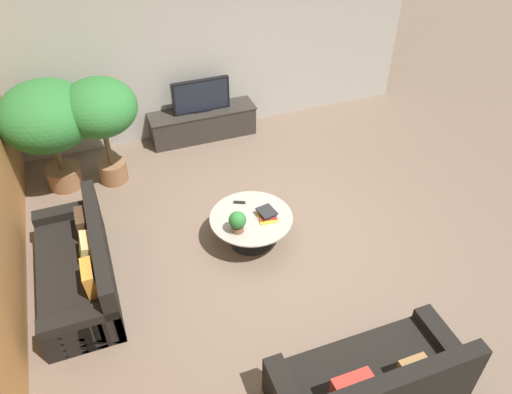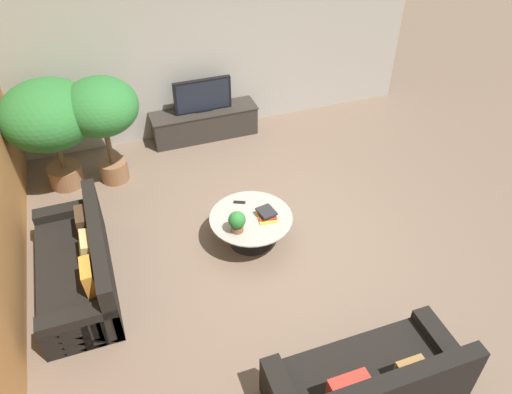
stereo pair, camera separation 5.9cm
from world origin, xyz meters
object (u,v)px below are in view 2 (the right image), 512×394
object	(u,v)px
potted_palm_corner	(101,111)
potted_plant_tabletop	(237,221)
couch_by_wall	(79,268)
couch_near_entry	(367,385)
coffee_table	(251,224)
potted_palm_tall	(49,118)
media_console	(205,123)
television	(203,96)

from	to	relation	value
potted_palm_corner	potted_plant_tabletop	bearing A→B (deg)	-59.58
couch_by_wall	couch_near_entry	bearing A→B (deg)	45.01
coffee_table	potted_palm_tall	xyz separation A→B (m)	(-2.28, 2.17, 0.88)
couch_by_wall	potted_palm_tall	distance (m)	2.37
media_console	television	xyz separation A→B (m)	(0.00, -0.00, 0.53)
television	potted_plant_tabletop	size ratio (longest dim) A/B	3.36
potted_plant_tabletop	couch_by_wall	bearing A→B (deg)	175.56
potted_palm_corner	couch_near_entry	bearing A→B (deg)	-67.92
coffee_table	potted_palm_tall	size ratio (longest dim) A/B	0.64
television	couch_near_entry	world-z (taller)	television
television	potted_palm_corner	bearing A→B (deg)	-156.17
media_console	potted_palm_tall	size ratio (longest dim) A/B	1.08
potted_palm_tall	television	bearing A→B (deg)	14.48
potted_palm_tall	potted_palm_corner	bearing A→B (deg)	-9.49
coffee_table	couch_by_wall	xyz separation A→B (m)	(-2.22, -0.03, -0.01)
media_console	potted_plant_tabletop	size ratio (longest dim) A/B	6.30
coffee_table	potted_plant_tabletop	size ratio (longest dim) A/B	3.77
couch_near_entry	television	bearing A→B (deg)	-87.86
media_console	coffee_table	xyz separation A→B (m)	(-0.11, -2.79, 0.03)
coffee_table	couch_near_entry	size ratio (longest dim) A/B	0.58
television	potted_palm_tall	world-z (taller)	potted_palm_tall
potted_palm_corner	coffee_table	bearing A→B (deg)	-52.64
media_console	television	bearing A→B (deg)	-90.00
potted_plant_tabletop	potted_palm_tall	bearing A→B (deg)	130.80
potted_palm_corner	media_console	bearing A→B (deg)	23.88
potted_palm_tall	potted_plant_tabletop	xyz separation A→B (m)	(2.03, -2.35, -0.60)
television	potted_palm_corner	size ratio (longest dim) A/B	0.58
coffee_table	potted_palm_corner	xyz separation A→B (m)	(-1.56, 2.05, 0.92)
couch_by_wall	potted_plant_tabletop	distance (m)	2.00
coffee_table	potted_palm_tall	distance (m)	3.27
television	couch_near_entry	distance (m)	5.38
television	media_console	bearing A→B (deg)	90.00
potted_palm_corner	television	bearing A→B (deg)	23.83
couch_by_wall	potted_palm_tall	world-z (taller)	potted_palm_tall
coffee_table	potted_palm_corner	distance (m)	2.73
couch_by_wall	potted_plant_tabletop	bearing A→B (deg)	85.56
couch_by_wall	potted_plant_tabletop	world-z (taller)	couch_by_wall
potted_palm_tall	coffee_table	bearing A→B (deg)	-43.51
media_console	potted_plant_tabletop	world-z (taller)	potted_plant_tabletop
television	potted_palm_corner	world-z (taller)	potted_palm_corner
couch_near_entry	potted_palm_corner	distance (m)	5.06
television	couch_by_wall	size ratio (longest dim) A/B	0.49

